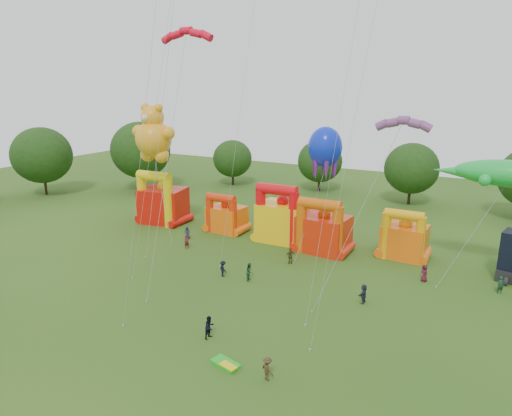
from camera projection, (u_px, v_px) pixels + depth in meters
The scene contains 23 objects.
ground at pixel (130, 371), 29.71m from camera, with size 160.00×160.00×0.00m, color #284B15.
tree_ring at pixel (116, 276), 29.11m from camera, with size 119.69×121.75×12.07m.
bouncy_castle_0 at pixel (162, 203), 61.56m from camera, with size 6.47×5.58×7.25m.
bouncy_castle_1 at pixel (226, 216), 57.87m from camera, with size 4.68×3.88×5.09m.
bouncy_castle_2 at pixel (281, 219), 54.12m from camera, with size 5.51×4.45×7.15m.
bouncy_castle_3 at pixel (323, 231), 50.67m from camera, with size 5.65×4.69×6.34m.
bouncy_castle_4 at pixel (404, 239), 48.94m from camera, with size 4.70×3.85×5.56m.
teddy_bear_kite at pixel (159, 171), 55.23m from camera, with size 7.85×5.45×16.11m.
gecko_kite at pixel (481, 219), 41.91m from camera, with size 12.14×7.27×11.63m.
octopus_kite at pixel (321, 170), 52.75m from camera, with size 3.99×11.09×13.56m.
parafoil_kites at pixel (245, 171), 40.40m from camera, with size 28.60×14.89×30.71m.
diamond_kites at pixel (237, 119), 36.93m from camera, with size 22.43×20.18×34.74m.
folded_kite_bundle at pixel (226, 364), 30.26m from camera, with size 2.18×1.45×0.31m.
spectator_0 at pixel (187, 233), 55.18m from camera, with size 0.76×0.49×1.56m, color #24233B.
spectator_1 at pixel (187, 242), 51.90m from camera, with size 0.60×0.40×1.66m, color maroon.
spectator_2 at pixel (250, 272), 43.44m from camera, with size 0.85×0.66×1.74m, color #1C4829.
spectator_3 at pixel (223, 269), 44.34m from camera, with size 1.03×0.59×1.60m, color black.
spectator_4 at pixel (290, 256), 47.45m from camera, with size 1.03×0.43×1.76m, color #46421C.
spectator_5 at pixel (364, 294), 38.88m from camera, with size 1.58×0.50×1.70m, color #24253C.
spectator_6 at pixel (424, 273), 43.19m from camera, with size 0.83×0.54×1.69m, color #4E1621.
spectator_7 at pixel (501, 285), 40.65m from camera, with size 0.59×0.39×1.62m, color #173925.
spectator_8 at pixel (210, 327), 33.46m from camera, with size 0.84×0.66×1.73m, color black.
spectator_9 at pixel (267, 369), 28.68m from camera, with size 1.01×0.58×1.57m, color #3F2E19.
Camera 1 is at (19.55, -18.92, 18.00)m, focal length 32.00 mm.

